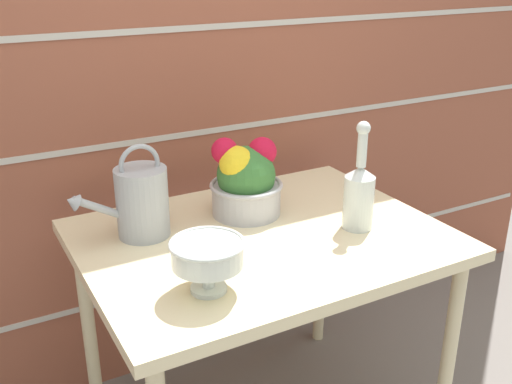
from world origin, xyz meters
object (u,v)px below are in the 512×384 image
flower_planter (245,180)px  watering_can (141,201)px  glass_decanter (359,193)px  crystal_pedestal_bowl (208,255)px

flower_planter → watering_can: bearing=178.4°
watering_can → glass_decanter: glass_decanter is taller
watering_can → glass_decanter: bearing=-24.1°
watering_can → flower_planter: watering_can is taller
crystal_pedestal_bowl → flower_planter: (0.30, 0.37, 0.01)m
crystal_pedestal_bowl → glass_decanter: (0.54, 0.12, 0.01)m
crystal_pedestal_bowl → flower_planter: size_ratio=0.74×
flower_planter → glass_decanter: glass_decanter is taller
crystal_pedestal_bowl → flower_planter: bearing=51.0°
glass_decanter → crystal_pedestal_bowl: bearing=-168.1°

